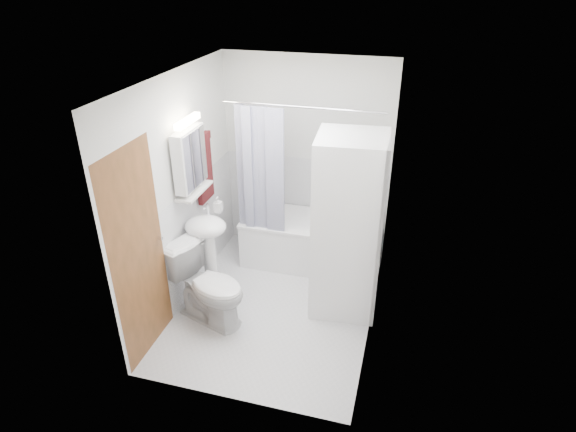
% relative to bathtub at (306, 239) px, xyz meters
% --- Properties ---
extents(floor, '(2.60, 2.60, 0.00)m').
position_rel_bathtub_xyz_m(floor, '(-0.11, -0.92, -0.31)').
color(floor, silver).
rests_on(floor, ground).
extents(room_walls, '(2.60, 2.60, 2.60)m').
position_rel_bathtub_xyz_m(room_walls, '(-0.11, -0.92, 1.17)').
color(room_walls, silver).
rests_on(room_walls, ground).
extents(wainscot, '(1.98, 2.58, 2.58)m').
position_rel_bathtub_xyz_m(wainscot, '(-0.11, -0.63, 0.29)').
color(wainscot, white).
rests_on(wainscot, ground).
extents(door, '(0.05, 2.00, 2.00)m').
position_rel_bathtub_xyz_m(door, '(-1.06, -1.47, 0.69)').
color(door, brown).
rests_on(door, ground).
extents(bathtub, '(1.50, 0.71, 0.57)m').
position_rel_bathtub_xyz_m(bathtub, '(0.00, 0.00, 0.00)').
color(bathtub, white).
rests_on(bathtub, ground).
extents(tub_spout, '(0.04, 0.12, 0.04)m').
position_rel_bathtub_xyz_m(tub_spout, '(0.20, 0.33, 0.58)').
color(tub_spout, silver).
rests_on(tub_spout, room_walls).
extents(curtain_rod, '(1.68, 0.02, 0.02)m').
position_rel_bathtub_xyz_m(curtain_rod, '(0.00, -0.29, 1.69)').
color(curtain_rod, silver).
rests_on(curtain_rod, room_walls).
extents(shower_curtain, '(0.55, 0.02, 1.45)m').
position_rel_bathtub_xyz_m(shower_curtain, '(-0.46, -0.29, 0.94)').
color(shower_curtain, '#141848').
rests_on(shower_curtain, curtain_rod).
extents(sink, '(0.44, 0.37, 1.04)m').
position_rel_bathtub_xyz_m(sink, '(-0.86, -0.91, 0.39)').
color(sink, white).
rests_on(sink, ground).
extents(medicine_cabinet, '(0.13, 0.50, 0.71)m').
position_rel_bathtub_xyz_m(medicine_cabinet, '(-1.01, -0.82, 1.25)').
color(medicine_cabinet, white).
rests_on(medicine_cabinet, room_walls).
extents(shelf, '(0.18, 0.54, 0.02)m').
position_rel_bathtub_xyz_m(shelf, '(-1.00, -0.82, 0.89)').
color(shelf, silver).
rests_on(shelf, room_walls).
extents(shower_caddy, '(0.22, 0.06, 0.02)m').
position_rel_bathtub_xyz_m(shower_caddy, '(0.25, 0.32, 0.84)').
color(shower_caddy, silver).
rests_on(shower_caddy, room_walls).
extents(towel, '(0.07, 0.32, 0.77)m').
position_rel_bathtub_xyz_m(towel, '(-1.04, -0.45, 1.00)').
color(towel, '#4D1019').
rests_on(towel, room_walls).
extents(washer_dryer, '(0.72, 0.72, 1.88)m').
position_rel_bathtub_xyz_m(washer_dryer, '(0.57, -0.69, 0.63)').
color(washer_dryer, white).
rests_on(washer_dryer, ground).
extents(toilet, '(0.92, 0.70, 0.80)m').
position_rel_bathtub_xyz_m(toilet, '(-0.69, -1.29, 0.09)').
color(toilet, white).
rests_on(toilet, ground).
extents(soap_pump, '(0.08, 0.17, 0.08)m').
position_rel_bathtub_xyz_m(soap_pump, '(-0.82, -0.67, 0.63)').
color(soap_pump, gray).
rests_on(soap_pump, sink).
extents(shelf_bottle, '(0.07, 0.18, 0.07)m').
position_rel_bathtub_xyz_m(shelf_bottle, '(-1.00, -0.97, 0.93)').
color(shelf_bottle, gray).
rests_on(shelf_bottle, shelf).
extents(shelf_cup, '(0.10, 0.09, 0.10)m').
position_rel_bathtub_xyz_m(shelf_cup, '(-1.00, -0.70, 0.95)').
color(shelf_cup, gray).
rests_on(shelf_cup, shelf).
extents(shampoo_a, '(0.13, 0.17, 0.13)m').
position_rel_bathtub_xyz_m(shampoo_a, '(0.24, 0.32, 0.91)').
color(shampoo_a, gray).
rests_on(shampoo_a, shower_caddy).
extents(shampoo_b, '(0.08, 0.21, 0.08)m').
position_rel_bathtub_xyz_m(shampoo_b, '(0.36, 0.32, 0.89)').
color(shampoo_b, navy).
rests_on(shampoo_b, shower_caddy).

